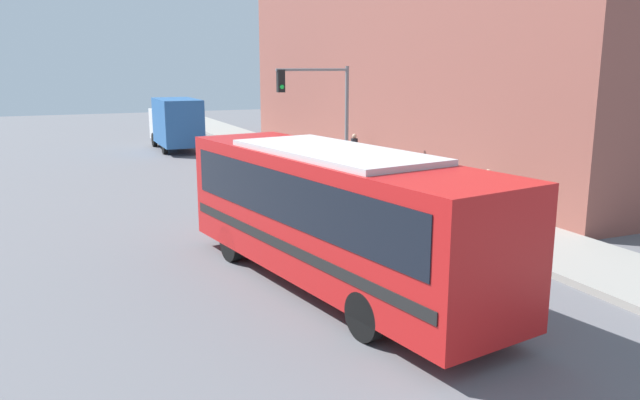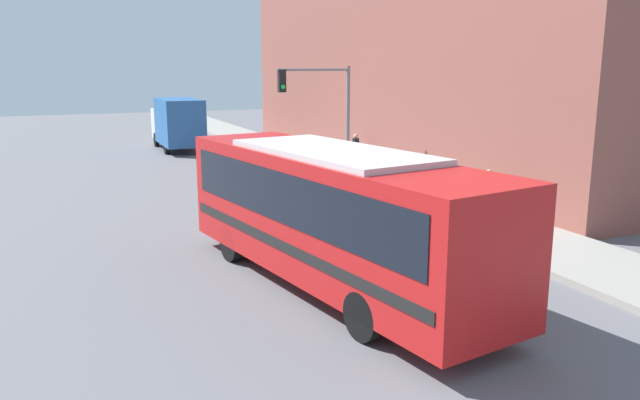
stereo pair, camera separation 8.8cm
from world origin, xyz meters
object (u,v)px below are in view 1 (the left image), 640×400
(delivery_truck, at_px, (175,122))
(pedestrian_mid_block, at_px, (354,151))
(parking_meter, at_px, (378,173))
(fire_hydrant, at_px, (458,214))
(pedestrian_near_corner, at_px, (487,192))
(city_bus, at_px, (332,209))
(traffic_light_pole, at_px, (322,103))

(delivery_truck, xyz_separation_m, pedestrian_mid_block, (6.30, -12.04, -0.65))
(delivery_truck, relative_size, parking_meter, 5.39)
(fire_hydrant, height_order, pedestrian_near_corner, pedestrian_near_corner)
(fire_hydrant, bearing_deg, delivery_truck, 101.00)
(fire_hydrant, height_order, pedestrian_mid_block, pedestrian_mid_block)
(city_bus, distance_m, parking_meter, 10.24)
(pedestrian_near_corner, bearing_deg, fire_hydrant, -155.52)
(city_bus, distance_m, delivery_truck, 26.15)
(parking_meter, relative_size, pedestrian_mid_block, 0.70)
(fire_hydrant, bearing_deg, traffic_light_pole, 96.87)
(city_bus, xyz_separation_m, traffic_light_pole, (4.80, 11.50, 1.69))
(city_bus, bearing_deg, parking_meter, 45.76)
(parking_meter, xyz_separation_m, pedestrian_mid_block, (1.82, 5.69, 0.06))
(pedestrian_mid_block, bearing_deg, fire_hydrant, -99.41)
(city_bus, xyz_separation_m, delivery_truck, (1.34, 26.12, -0.18))
(fire_hydrant, distance_m, pedestrian_near_corner, 1.94)
(parking_meter, bearing_deg, delivery_truck, 104.17)
(pedestrian_near_corner, relative_size, pedestrian_mid_block, 0.90)
(city_bus, bearing_deg, pedestrian_near_corner, 17.69)
(pedestrian_mid_block, bearing_deg, traffic_light_pole, -137.72)
(pedestrian_mid_block, bearing_deg, delivery_truck, 117.61)
(delivery_truck, xyz_separation_m, traffic_light_pole, (3.46, -14.62, 1.88))
(city_bus, bearing_deg, delivery_truck, 77.57)
(traffic_light_pole, xyz_separation_m, pedestrian_near_corner, (2.73, -7.63, -2.62))
(fire_hydrant, bearing_deg, pedestrian_mid_block, 80.59)
(traffic_light_pole, distance_m, parking_meter, 4.17)
(traffic_light_pole, xyz_separation_m, parking_meter, (1.01, -3.12, -2.59))
(traffic_light_pole, xyz_separation_m, pedestrian_mid_block, (2.83, 2.58, -2.52))
(delivery_truck, xyz_separation_m, fire_hydrant, (4.48, -23.03, -1.19))
(delivery_truck, bearing_deg, fire_hydrant, -79.00)
(city_bus, height_order, traffic_light_pole, traffic_light_pole)
(delivery_truck, height_order, fire_hydrant, delivery_truck)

